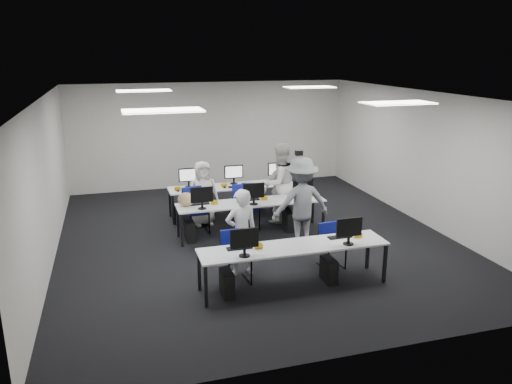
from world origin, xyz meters
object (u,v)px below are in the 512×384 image
object	(u,v)px
chair_0	(236,266)
chair_5	(189,213)
chair_1	(331,254)
desk_mid	(251,204)
desk_front	(294,249)
student_3	(280,190)
student_1	(280,183)
chair_3	(251,214)
chair_7	(286,204)
student_0	(241,232)
photographer	(301,203)
chair_2	(198,219)
chair_4	(294,206)
student_2	(203,193)
chair_6	(241,210)

from	to	relation	value
chair_0	chair_5	world-z (taller)	chair_5
chair_0	chair_1	world-z (taller)	chair_0
desk_mid	chair_5	size ratio (longest dim) A/B	3.26
desk_front	desk_mid	distance (m)	2.60
student_3	desk_front	bearing A→B (deg)	-121.74
chair_5	student_1	world-z (taller)	student_1
chair_1	chair_3	size ratio (longest dim) A/B	0.84
chair_7	student_0	size ratio (longest dim) A/B	0.61
chair_3	chair_5	distance (m)	1.40
photographer	student_3	bearing A→B (deg)	-95.23
chair_2	chair_3	size ratio (longest dim) A/B	0.95
chair_0	chair_3	world-z (taller)	chair_3
chair_1	chair_5	bearing A→B (deg)	121.59
chair_3	chair_7	world-z (taller)	chair_3
chair_4	student_1	xyz separation A→B (m)	(-0.38, -0.07, 0.61)
chair_0	student_2	distance (m)	3.10
chair_5	student_3	distance (m)	2.16
desk_front	chair_2	size ratio (longest dim) A/B	3.51
chair_6	chair_7	size ratio (longest dim) A/B	1.02
chair_2	chair_7	distance (m)	2.24
chair_1	chair_2	size ratio (longest dim) A/B	0.89
student_3	chair_1	bearing A→B (deg)	-105.30
chair_7	chair_3	bearing A→B (deg)	-162.98
student_3	chair_5	bearing A→B (deg)	158.35
student_3	chair_7	bearing A→B (deg)	25.70
chair_4	chair_5	bearing A→B (deg)	-179.04
chair_0	chair_1	bearing A→B (deg)	-2.09
student_0	student_1	size ratio (longest dim) A/B	0.85
chair_1	student_1	xyz separation A→B (m)	(-0.10, 2.66, 0.67)
chair_4	chair_0	bearing A→B (deg)	-121.37
student_0	student_2	xyz separation A→B (m)	(-0.16, 2.81, -0.05)
student_3	chair_3	bearing A→B (deg)	178.92
chair_7	student_2	distance (m)	2.04
chair_4	chair_5	xyz separation A→B (m)	(-2.45, 0.19, -0.00)
chair_4	student_1	bearing A→B (deg)	-164.10
desk_mid	chair_7	size ratio (longest dim) A/B	3.34
student_1	chair_6	bearing A→B (deg)	-25.67
student_1	desk_front	bearing A→B (deg)	60.07
chair_3	student_1	bearing A→B (deg)	29.97
chair_3	chair_7	size ratio (longest dim) A/B	1.00
chair_4	photographer	size ratio (longest dim) A/B	0.54
desk_mid	chair_3	world-z (taller)	chair_3
desk_mid	chair_7	distance (m)	1.49
chair_1	chair_3	world-z (taller)	chair_3
chair_0	student_0	xyz separation A→B (m)	(0.17, 0.26, 0.51)
chair_5	student_2	distance (m)	0.56
chair_2	chair_6	bearing A→B (deg)	13.92
student_3	photographer	size ratio (longest dim) A/B	0.81
desk_mid	chair_0	xyz separation A→B (m)	(-0.89, -2.15, -0.40)
chair_1	student_1	distance (m)	2.74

